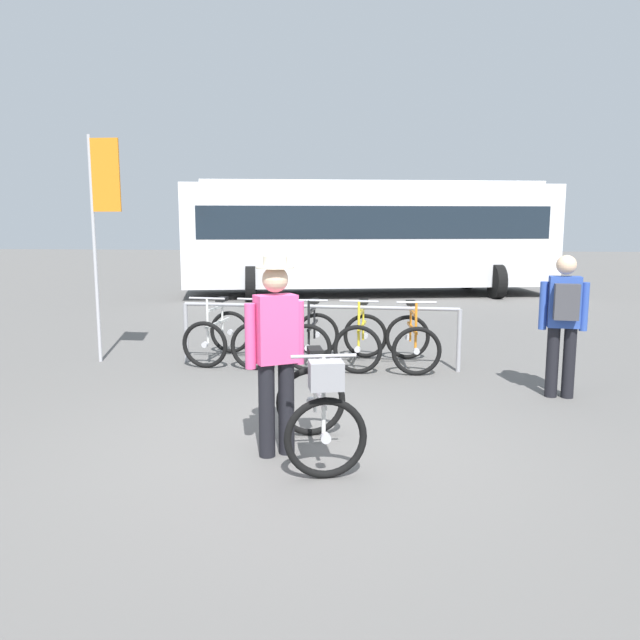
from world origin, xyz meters
name	(u,v)px	position (x,y,z in m)	size (l,w,h in m)	color
ground_plane	(298,446)	(0.00, 0.00, 0.00)	(80.00, 80.00, 0.00)	#605E5B
bike_rack_rail	(318,318)	(-0.15, 3.16, 0.68)	(3.90, 0.28, 0.88)	#99999E
racked_bike_white	(218,336)	(-1.64, 3.42, 0.37)	(0.78, 1.17, 0.97)	black
racked_bike_teal	(265,337)	(-0.94, 3.38, 0.37)	(0.80, 1.18, 0.97)	black
racked_bike_black	(313,338)	(-0.24, 3.34, 0.37)	(0.69, 1.11, 0.97)	black
racked_bike_yellow	(362,340)	(0.46, 3.30, 0.37)	(0.74, 1.13, 0.97)	black
racked_bike_orange	(412,341)	(1.16, 3.27, 0.37)	(0.74, 1.15, 0.97)	black
featured_bicycle	(319,408)	(0.22, -0.29, 0.45)	(0.89, 1.24, 0.97)	black
person_with_featured_bike	(276,348)	(-0.16, -0.23, 0.95)	(0.47, 0.34, 1.72)	black
pedestrian_with_backpack	(564,317)	(2.79, 1.87, 0.94)	(0.53, 0.36, 1.64)	black
bus_distant	(369,232)	(0.34, 12.18, 1.74)	(10.29, 4.59, 3.08)	silver
banner_flag	(101,206)	(-3.20, 3.17, 2.23)	(0.45, 0.05, 3.20)	#B2B2B7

